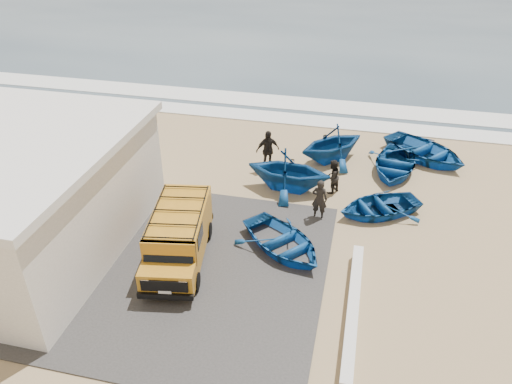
{
  "coord_description": "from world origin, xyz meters",
  "views": [
    {
      "loc": [
        4.63,
        -14.74,
        11.61
      ],
      "look_at": [
        0.78,
        1.74,
        1.2
      ],
      "focal_mm": 35.0,
      "sensor_mm": 36.0,
      "label": 1
    }
  ],
  "objects_px": {
    "boat_near_left": "(283,242)",
    "boat_near_right": "(379,206)",
    "boat_mid_right": "(394,164)",
    "boat_far_left": "(332,143)",
    "boat_mid_left": "(289,170)",
    "van": "(179,235)",
    "fisherman_middle": "(332,177)",
    "parapet": "(353,310)",
    "fisherman_front": "(319,199)",
    "boat_far_right": "(425,151)",
    "building": "(8,195)",
    "fisherman_back": "(268,150)"
  },
  "relations": [
    {
      "from": "boat_far_right",
      "to": "fisherman_middle",
      "type": "xyz_separation_m",
      "value": [
        -4.19,
        -4.24,
        0.33
      ]
    },
    {
      "from": "fisherman_front",
      "to": "boat_far_right",
      "type": "bearing_deg",
      "value": -120.15
    },
    {
      "from": "fisherman_front",
      "to": "boat_mid_right",
      "type": "bearing_deg",
      "value": -117.92
    },
    {
      "from": "boat_far_left",
      "to": "boat_mid_left",
      "type": "bearing_deg",
      "value": -70.42
    },
    {
      "from": "parapet",
      "to": "boat_near_left",
      "type": "bearing_deg",
      "value": 134.39
    },
    {
      "from": "boat_far_left",
      "to": "fisherman_back",
      "type": "height_order",
      "value": "fisherman_back"
    },
    {
      "from": "boat_mid_left",
      "to": "boat_far_left",
      "type": "distance_m",
      "value": 3.57
    },
    {
      "from": "boat_mid_right",
      "to": "fisherman_back",
      "type": "xyz_separation_m",
      "value": [
        -5.91,
        -1.04,
        0.57
      ]
    },
    {
      "from": "parapet",
      "to": "fisherman_back",
      "type": "bearing_deg",
      "value": 117.49
    },
    {
      "from": "parapet",
      "to": "fisherman_front",
      "type": "relative_size",
      "value": 3.45
    },
    {
      "from": "boat_near_right",
      "to": "fisherman_middle",
      "type": "relative_size",
      "value": 2.25
    },
    {
      "from": "parapet",
      "to": "boat_far_right",
      "type": "bearing_deg",
      "value": 76.62
    },
    {
      "from": "parapet",
      "to": "fisherman_middle",
      "type": "bearing_deg",
      "value": 100.86
    },
    {
      "from": "boat_far_left",
      "to": "fisherman_front",
      "type": "relative_size",
      "value": 2.04
    },
    {
      "from": "van",
      "to": "fisherman_back",
      "type": "distance_m",
      "value": 7.56
    },
    {
      "from": "boat_mid_left",
      "to": "boat_far_left",
      "type": "relative_size",
      "value": 1.04
    },
    {
      "from": "boat_far_right",
      "to": "fisherman_back",
      "type": "relative_size",
      "value": 2.22
    },
    {
      "from": "parapet",
      "to": "fisherman_middle",
      "type": "relative_size",
      "value": 3.82
    },
    {
      "from": "boat_mid_left",
      "to": "fisherman_front",
      "type": "distance_m",
      "value": 2.49
    },
    {
      "from": "boat_mid_left",
      "to": "boat_far_right",
      "type": "distance_m",
      "value": 7.55
    },
    {
      "from": "parapet",
      "to": "fisherman_middle",
      "type": "xyz_separation_m",
      "value": [
        -1.42,
        7.4,
        0.51
      ]
    },
    {
      "from": "boat_near_left",
      "to": "boat_near_right",
      "type": "bearing_deg",
      "value": -4.59
    },
    {
      "from": "parapet",
      "to": "boat_mid_left",
      "type": "height_order",
      "value": "boat_mid_left"
    },
    {
      "from": "boat_mid_left",
      "to": "fisherman_front",
      "type": "relative_size",
      "value": 2.12
    },
    {
      "from": "boat_mid_right",
      "to": "boat_far_left",
      "type": "relative_size",
      "value": 1.12
    },
    {
      "from": "fisherman_middle",
      "to": "fisherman_front",
      "type": "bearing_deg",
      "value": 25.14
    },
    {
      "from": "van",
      "to": "boat_mid_right",
      "type": "relative_size",
      "value": 1.22
    },
    {
      "from": "building",
      "to": "boat_far_left",
      "type": "relative_size",
      "value": 2.64
    },
    {
      "from": "boat_near_left",
      "to": "boat_near_right",
      "type": "xyz_separation_m",
      "value": [
        3.41,
        3.32,
        -0.03
      ]
    },
    {
      "from": "parapet",
      "to": "boat_near_left",
      "type": "distance_m",
      "value": 3.94
    },
    {
      "from": "building",
      "to": "boat_near_right",
      "type": "height_order",
      "value": "building"
    },
    {
      "from": "boat_near_right",
      "to": "fisherman_front",
      "type": "xyz_separation_m",
      "value": [
        -2.38,
        -0.84,
        0.5
      ]
    },
    {
      "from": "fisherman_middle",
      "to": "parapet",
      "type": "bearing_deg",
      "value": 44.28
    },
    {
      "from": "van",
      "to": "fisherman_front",
      "type": "distance_m",
      "value": 5.93
    },
    {
      "from": "boat_near_right",
      "to": "building",
      "type": "bearing_deg",
      "value": -98.96
    },
    {
      "from": "boat_near_left",
      "to": "parapet",
      "type": "bearing_deg",
      "value": -94.47
    },
    {
      "from": "building",
      "to": "fisherman_front",
      "type": "height_order",
      "value": "building"
    },
    {
      "from": "boat_near_left",
      "to": "boat_mid_left",
      "type": "height_order",
      "value": "boat_mid_left"
    },
    {
      "from": "boat_near_right",
      "to": "boat_mid_right",
      "type": "relative_size",
      "value": 0.89
    },
    {
      "from": "fisherman_back",
      "to": "parapet",
      "type": "bearing_deg",
      "value": -94.96
    },
    {
      "from": "building",
      "to": "boat_mid_right",
      "type": "distance_m",
      "value": 16.52
    },
    {
      "from": "building",
      "to": "boat_near_right",
      "type": "relative_size",
      "value": 2.66
    },
    {
      "from": "fisherman_middle",
      "to": "boat_mid_left",
      "type": "bearing_deg",
      "value": -50.89
    },
    {
      "from": "parapet",
      "to": "boat_far_right",
      "type": "height_order",
      "value": "boat_far_right"
    },
    {
      "from": "fisherman_front",
      "to": "fisherman_back",
      "type": "distance_m",
      "value": 4.6
    },
    {
      "from": "boat_near_right",
      "to": "van",
      "type": "bearing_deg",
      "value": -86.56
    },
    {
      "from": "van",
      "to": "boat_mid_left",
      "type": "xyz_separation_m",
      "value": [
        2.96,
        5.71,
        -0.09
      ]
    },
    {
      "from": "boat_near_right",
      "to": "boat_far_left",
      "type": "bearing_deg",
      "value": 179.0
    },
    {
      "from": "boat_near_right",
      "to": "fisherman_back",
      "type": "distance_m",
      "value": 5.98
    },
    {
      "from": "boat_mid_left",
      "to": "boat_far_right",
      "type": "relative_size",
      "value": 0.85
    }
  ]
}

